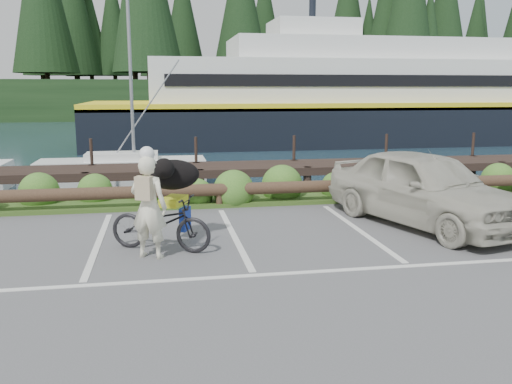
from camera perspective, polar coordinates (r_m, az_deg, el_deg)
ground at (r=8.94m, az=-0.63°, el=-7.94°), size 72.00×72.00×0.00m
harbor_backdrop at (r=86.93m, az=-8.98°, el=8.82°), size 170.00×160.00×30.00m
vegetation_strip at (r=14.01m, az=-4.18°, el=-0.83°), size 34.00×1.60×0.10m
log_rail at (r=13.34m, az=-3.87°, el=-1.64°), size 32.00×0.30×0.60m
bicycle at (r=9.88m, az=-10.01°, el=-3.24°), size 2.01×1.40×1.00m
cyclist at (r=9.41m, az=-11.21°, el=-1.57°), size 0.77×0.66×1.78m
dog at (r=10.28m, az=-8.74°, el=1.82°), size 0.85×1.10×0.57m
parked_car at (r=12.03m, az=17.27°, el=0.44°), size 3.32×5.10×1.62m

